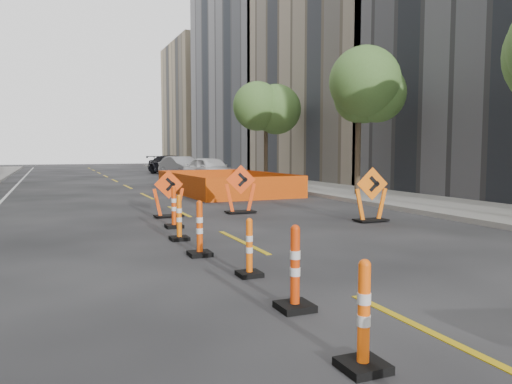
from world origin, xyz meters
name	(u,v)px	position (x,y,z in m)	size (l,w,h in m)	color
ground_plane	(336,287)	(0.00, 0.00, 0.00)	(140.00, 140.00, 0.00)	black
sidewalk_right	(369,195)	(9.00, 12.00, 0.07)	(4.00, 90.00, 0.15)	gray
bld_right_c	(367,80)	(17.00, 23.80, 7.00)	(12.00, 16.00, 14.00)	gray
bld_right_d	(272,71)	(17.00, 40.20, 10.00)	(12.00, 18.00, 20.00)	gray
bld_right_e	(216,106)	(17.00, 58.60, 8.00)	(12.00, 14.00, 16.00)	tan
tree_r_b	(359,92)	(8.40, 12.00, 4.53)	(2.80, 2.80, 5.95)	#382B1E
tree_r_c	(266,109)	(8.40, 22.00, 4.53)	(2.80, 2.80, 5.95)	#382B1E
channelizer_1	(364,315)	(-1.26, -2.53, 0.53)	(0.42, 0.42, 1.06)	#FF5A0A
channelizer_2	(295,268)	(-1.06, -0.70, 0.56)	(0.44, 0.44, 1.11)	red
channelizer_3	(249,247)	(-0.97, 1.12, 0.48)	(0.38, 0.38, 0.96)	#FF600A
channelizer_4	(200,228)	(-1.28, 2.94, 0.54)	(0.43, 0.43, 1.09)	#E44509
channelizer_5	(179,217)	(-1.24, 4.76, 0.52)	(0.41, 0.41, 1.05)	orange
channelizer_6	(174,207)	(-0.94, 6.59, 0.56)	(0.44, 0.44, 1.12)	#EE430A
chevron_sign_left	(169,194)	(-0.62, 8.70, 0.72)	(0.96, 0.58, 1.45)	#FF440A
chevron_sign_center	(240,189)	(1.76, 8.77, 0.78)	(1.05, 0.63, 1.57)	#FF400A
chevron_sign_right	(371,195)	(4.55, 5.56, 0.78)	(1.04, 0.62, 1.56)	orange
safety_fence	(225,183)	(3.77, 16.21, 0.48)	(4.53, 7.70, 0.96)	#F65D0C
parked_car_near	(210,169)	(5.56, 24.46, 0.82)	(1.93, 4.80, 1.64)	silver
parked_car_mid	(181,167)	(4.99, 29.84, 0.78)	(1.65, 4.74, 1.56)	gray
parked_car_far	(172,165)	(5.60, 35.52, 0.79)	(2.20, 5.42, 1.57)	black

